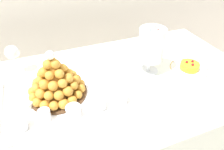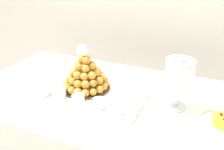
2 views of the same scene
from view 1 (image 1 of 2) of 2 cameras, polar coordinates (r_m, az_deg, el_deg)
The scene contains 12 objects.
buffet_table at distance 1.06m, azimuth -3.82°, elevation -7.25°, with size 1.67×0.82×0.79m.
serving_tray at distance 0.94m, azimuth -12.28°, elevation -6.04°, with size 0.60×0.37×0.02m.
croquembouche at distance 0.91m, azimuth -16.12°, elevation -1.24°, with size 0.27×0.27×0.23m.
dessert_cup_left at distance 0.86m, azimuth -25.32°, elevation -12.81°, with size 0.06×0.06×0.05m.
dessert_cup_mid_left at distance 0.85m, azimuth -18.99°, elevation -11.00°, with size 0.05×0.05×0.05m.
dessert_cup_centre at distance 0.84m, azimuth -11.07°, elevation -10.34°, with size 0.06×0.06×0.05m.
dessert_cup_mid_right at distance 0.85m, azimuth -3.79°, elevation -8.41°, with size 0.06×0.06×0.05m.
dessert_cup_right at distance 0.88m, azimuth 2.94°, elevation -6.68°, with size 0.05×0.05×0.05m.
creme_brulee_ramekin at distance 0.95m, azimuth -23.94°, elevation -7.34°, with size 0.08×0.08×0.02m.
macaron_goblet at distance 1.01m, azimuth 11.36°, elevation 8.54°, with size 0.13×0.13×0.26m.
fruit_tart_plate at distance 1.17m, azimuth 21.47°, elevation 2.02°, with size 0.21×0.21×0.05m.
wine_glass at distance 1.13m, azimuth -26.91°, elevation 5.60°, with size 0.07×0.07×0.16m.
Camera 1 is at (-0.20, -0.73, 1.43)m, focal length 31.50 mm.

